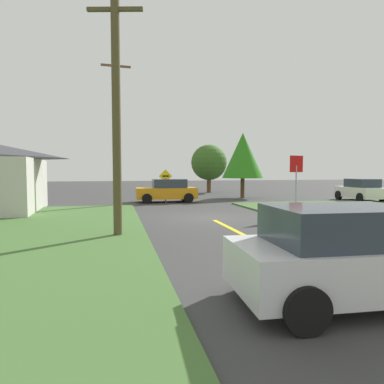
% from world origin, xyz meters
% --- Properties ---
extents(ground_plane, '(120.00, 120.00, 0.00)m').
position_xyz_m(ground_plane, '(0.00, 0.00, 0.00)').
color(ground_plane, '#3A3A3A').
extents(lane_stripe_center, '(0.20, 14.00, 0.01)m').
position_xyz_m(lane_stripe_center, '(0.00, -8.00, 0.01)').
color(lane_stripe_center, yellow).
rests_on(lane_stripe_center, ground).
extents(stop_sign, '(0.77, 0.22, 2.92)m').
position_xyz_m(stop_sign, '(4.13, -0.70, 2.07)').
color(stop_sign, '#9EA0A8').
rests_on(stop_sign, ground).
extents(car_behind_on_main_road, '(4.18, 2.20, 1.62)m').
position_xyz_m(car_behind_on_main_road, '(-0.44, -10.56, 0.80)').
color(car_behind_on_main_road, silver).
rests_on(car_behind_on_main_road, ground).
extents(car_on_crossroad, '(2.17, 3.91, 1.62)m').
position_xyz_m(car_on_crossroad, '(13.22, 6.10, 0.80)').
color(car_on_crossroad, white).
rests_on(car_on_crossroad, ground).
extents(car_approaching_junction, '(4.22, 2.19, 1.62)m').
position_xyz_m(car_approaching_junction, '(-0.75, 8.30, 0.81)').
color(car_approaching_junction, orange).
rests_on(car_approaching_junction, ground).
extents(utility_pole_near, '(1.78, 0.53, 8.01)m').
position_xyz_m(utility_pole_near, '(-4.21, -3.91, 4.14)').
color(utility_pole_near, '#4E4527').
rests_on(utility_pole_near, ground).
extents(utility_pole_mid, '(1.80, 0.29, 9.37)m').
position_xyz_m(utility_pole_mid, '(-4.17, 6.32, 4.81)').
color(utility_pole_mid, brown).
rests_on(utility_pole_mid, ground).
extents(direction_sign, '(0.91, 0.09, 2.30)m').
position_xyz_m(direction_sign, '(-0.96, 7.52, 1.42)').
color(direction_sign, slate).
rests_on(direction_sign, ground).
extents(oak_tree_left, '(3.30, 3.30, 5.25)m').
position_xyz_m(oak_tree_left, '(5.71, 10.40, 3.43)').
color(oak_tree_left, brown).
rests_on(oak_tree_left, ground).
extents(pine_tree_center, '(3.61, 3.61, 4.86)m').
position_xyz_m(pine_tree_center, '(4.96, 17.85, 3.04)').
color(pine_tree_center, brown).
rests_on(pine_tree_center, ground).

